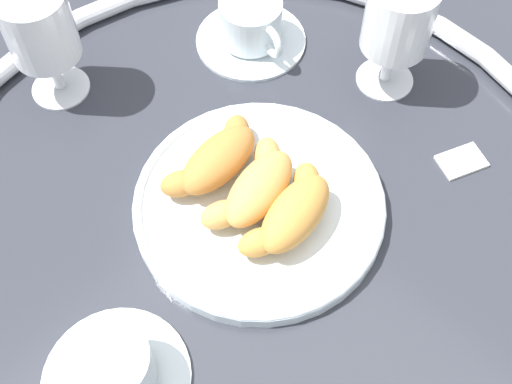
% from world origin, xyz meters
% --- Properties ---
extents(ground_plane, '(2.20, 2.20, 0.00)m').
position_xyz_m(ground_plane, '(0.00, 0.00, 0.00)').
color(ground_plane, '#2D3038').
extents(table_chrome_rim, '(0.73, 0.73, 0.02)m').
position_xyz_m(table_chrome_rim, '(0.00, 0.00, 0.01)').
color(table_chrome_rim, silver).
rests_on(table_chrome_rim, ground_plane).
extents(pastry_plate, '(0.26, 0.26, 0.02)m').
position_xyz_m(pastry_plate, '(0.01, 0.00, 0.01)').
color(pastry_plate, silver).
rests_on(pastry_plate, ground_plane).
extents(croissant_large, '(0.14, 0.07, 0.04)m').
position_xyz_m(croissant_large, '(0.01, -0.04, 0.04)').
color(croissant_large, '#CC893D').
rests_on(croissant_large, pastry_plate).
extents(croissant_small, '(0.14, 0.08, 0.04)m').
position_xyz_m(croissant_small, '(0.01, 0.01, 0.04)').
color(croissant_small, '#D6994C').
rests_on(croissant_small, pastry_plate).
extents(croissant_extra, '(0.14, 0.06, 0.04)m').
position_xyz_m(croissant_extra, '(0.01, 0.06, 0.04)').
color(croissant_extra, '#BC7A38').
rests_on(croissant_extra, pastry_plate).
extents(coffee_cup_near, '(0.14, 0.14, 0.06)m').
position_xyz_m(coffee_cup_near, '(0.19, 0.17, 0.03)').
color(coffee_cup_near, silver).
rests_on(coffee_cup_near, ground_plane).
extents(coffee_cup_far, '(0.14, 0.14, 0.06)m').
position_xyz_m(coffee_cup_far, '(-0.21, -0.02, 0.03)').
color(coffee_cup_far, silver).
rests_on(coffee_cup_far, ground_plane).
extents(juice_glass_left, '(0.08, 0.08, 0.14)m').
position_xyz_m(juice_glass_left, '(0.25, 0.01, 0.09)').
color(juice_glass_left, white).
rests_on(juice_glass_left, ground_plane).
extents(juice_glass_right, '(0.08, 0.08, 0.14)m').
position_xyz_m(juice_glass_right, '(-0.02, 0.29, 0.09)').
color(juice_glass_right, white).
rests_on(juice_glass_right, ground_plane).
extents(sugar_packet, '(0.06, 0.05, 0.01)m').
position_xyz_m(sugar_packet, '(0.20, -0.13, 0.00)').
color(sugar_packet, white).
rests_on(sugar_packet, ground_plane).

